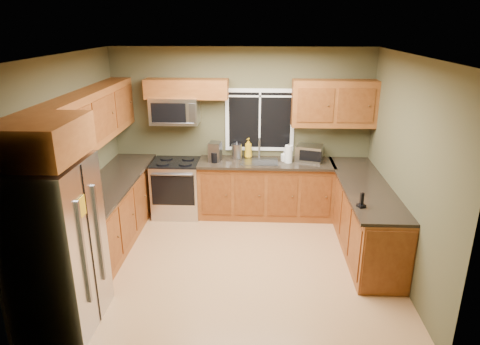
# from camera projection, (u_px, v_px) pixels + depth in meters

# --- Properties ---
(floor) EXTENTS (4.20, 4.20, 0.00)m
(floor) POSITION_uv_depth(u_px,v_px,m) (235.00, 261.00, 5.79)
(floor) COLOR #B07C4D
(floor) RESTS_ON ground
(ceiling) EXTENTS (4.20, 4.20, 0.00)m
(ceiling) POSITION_uv_depth(u_px,v_px,m) (234.00, 55.00, 4.89)
(ceiling) COLOR white
(ceiling) RESTS_ON back_wall
(back_wall) EXTENTS (4.20, 0.00, 4.20)m
(back_wall) POSITION_uv_depth(u_px,v_px,m) (241.00, 132.00, 7.03)
(back_wall) COLOR #4A472D
(back_wall) RESTS_ON ground
(front_wall) EXTENTS (4.20, 0.00, 4.20)m
(front_wall) POSITION_uv_depth(u_px,v_px,m) (222.00, 234.00, 3.64)
(front_wall) COLOR #4A472D
(front_wall) RESTS_ON ground
(left_wall) EXTENTS (0.00, 3.60, 3.60)m
(left_wall) POSITION_uv_depth(u_px,v_px,m) (70.00, 164.00, 5.44)
(left_wall) COLOR #4A472D
(left_wall) RESTS_ON ground
(right_wall) EXTENTS (0.00, 3.60, 3.60)m
(right_wall) POSITION_uv_depth(u_px,v_px,m) (405.00, 169.00, 5.24)
(right_wall) COLOR #4A472D
(right_wall) RESTS_ON ground
(window) EXTENTS (1.12, 0.03, 1.02)m
(window) POSITION_uv_depth(u_px,v_px,m) (260.00, 120.00, 6.94)
(window) COLOR white
(window) RESTS_ON back_wall
(base_cabinets_left) EXTENTS (0.60, 2.65, 0.90)m
(base_cabinets_left) POSITION_uv_depth(u_px,v_px,m) (113.00, 213.00, 6.17)
(base_cabinets_left) COLOR brown
(base_cabinets_left) RESTS_ON ground
(countertop_left) EXTENTS (0.65, 2.65, 0.04)m
(countertop_left) POSITION_uv_depth(u_px,v_px,m) (111.00, 183.00, 6.01)
(countertop_left) COLOR black
(countertop_left) RESTS_ON base_cabinets_left
(base_cabinets_back) EXTENTS (2.17, 0.60, 0.90)m
(base_cabinets_back) POSITION_uv_depth(u_px,v_px,m) (266.00, 190.00, 7.03)
(base_cabinets_back) COLOR brown
(base_cabinets_back) RESTS_ON ground
(countertop_back) EXTENTS (2.17, 0.65, 0.04)m
(countertop_back) POSITION_uv_depth(u_px,v_px,m) (266.00, 163.00, 6.85)
(countertop_back) COLOR black
(countertop_back) RESTS_ON base_cabinets_back
(base_cabinets_peninsula) EXTENTS (0.60, 2.52, 0.90)m
(base_cabinets_peninsula) POSITION_uv_depth(u_px,v_px,m) (364.00, 216.00, 6.07)
(base_cabinets_peninsula) COLOR brown
(base_cabinets_peninsula) RESTS_ON ground
(countertop_peninsula) EXTENTS (0.65, 2.50, 0.04)m
(countertop_peninsula) POSITION_uv_depth(u_px,v_px,m) (365.00, 185.00, 5.92)
(countertop_peninsula) COLOR black
(countertop_peninsula) RESTS_ON base_cabinets_peninsula
(upper_cabinets_left) EXTENTS (0.33, 2.65, 0.72)m
(upper_cabinets_left) POSITION_uv_depth(u_px,v_px,m) (92.00, 117.00, 5.71)
(upper_cabinets_left) COLOR brown
(upper_cabinets_left) RESTS_ON left_wall
(upper_cabinets_back_left) EXTENTS (1.30, 0.33, 0.30)m
(upper_cabinets_back_left) POSITION_uv_depth(u_px,v_px,m) (187.00, 89.00, 6.68)
(upper_cabinets_back_left) COLOR brown
(upper_cabinets_back_left) RESTS_ON back_wall
(upper_cabinets_back_right) EXTENTS (1.30, 0.33, 0.72)m
(upper_cabinets_back_right) POSITION_uv_depth(u_px,v_px,m) (334.00, 103.00, 6.64)
(upper_cabinets_back_right) COLOR brown
(upper_cabinets_back_right) RESTS_ON back_wall
(upper_cabinet_over_fridge) EXTENTS (0.72, 0.90, 0.38)m
(upper_cabinet_over_fridge) POSITION_uv_depth(u_px,v_px,m) (39.00, 139.00, 3.97)
(upper_cabinet_over_fridge) COLOR brown
(upper_cabinet_over_fridge) RESTS_ON left_wall
(refrigerator) EXTENTS (0.74, 0.90, 1.80)m
(refrigerator) POSITION_uv_depth(u_px,v_px,m) (57.00, 247.00, 4.35)
(refrigerator) COLOR #B7B7BC
(refrigerator) RESTS_ON ground
(range) EXTENTS (0.76, 0.69, 0.94)m
(range) POSITION_uv_depth(u_px,v_px,m) (177.00, 188.00, 7.07)
(range) COLOR #B7B7BC
(range) RESTS_ON ground
(microwave) EXTENTS (0.76, 0.41, 0.42)m
(microwave) POSITION_uv_depth(u_px,v_px,m) (175.00, 111.00, 6.77)
(microwave) COLOR #B7B7BC
(microwave) RESTS_ON back_wall
(sink) EXTENTS (0.60, 0.42, 0.36)m
(sink) POSITION_uv_depth(u_px,v_px,m) (259.00, 161.00, 6.86)
(sink) COLOR slate
(sink) RESTS_ON countertop_back
(toaster_oven) EXTENTS (0.48, 0.41, 0.25)m
(toaster_oven) POSITION_uv_depth(u_px,v_px,m) (309.00, 153.00, 6.86)
(toaster_oven) COLOR #B7B7BC
(toaster_oven) RESTS_ON countertop_back
(coffee_maker) EXTENTS (0.21, 0.27, 0.31)m
(coffee_maker) POSITION_uv_depth(u_px,v_px,m) (215.00, 152.00, 6.84)
(coffee_maker) COLOR slate
(coffee_maker) RESTS_ON countertop_back
(kettle) EXTENTS (0.17, 0.17, 0.30)m
(kettle) POSITION_uv_depth(u_px,v_px,m) (237.00, 150.00, 6.97)
(kettle) COLOR #B7B7BC
(kettle) RESTS_ON countertop_back
(paper_towel_roll) EXTENTS (0.14, 0.14, 0.31)m
(paper_towel_roll) POSITION_uv_depth(u_px,v_px,m) (289.00, 154.00, 6.77)
(paper_towel_roll) COLOR white
(paper_towel_roll) RESTS_ON countertop_back
(soap_bottle_a) EXTENTS (0.16, 0.16, 0.32)m
(soap_bottle_a) POSITION_uv_depth(u_px,v_px,m) (248.00, 148.00, 7.02)
(soap_bottle_a) COLOR #C49012
(soap_bottle_a) RESTS_ON countertop_back
(soap_bottle_b) EXTENTS (0.10, 0.10, 0.17)m
(soap_bottle_b) POSITION_uv_depth(u_px,v_px,m) (284.00, 156.00, 6.86)
(soap_bottle_b) COLOR white
(soap_bottle_b) RESTS_ON countertop_back
(cordless_phone) EXTENTS (0.11, 0.11, 0.19)m
(cordless_phone) POSITION_uv_depth(u_px,v_px,m) (361.00, 203.00, 5.16)
(cordless_phone) COLOR black
(cordless_phone) RESTS_ON countertop_peninsula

